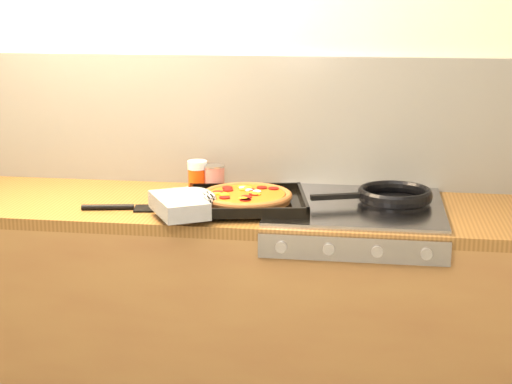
% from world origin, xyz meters
% --- Properties ---
extents(room_shell, '(3.20, 3.20, 3.20)m').
position_xyz_m(room_shell, '(0.00, 1.39, 1.15)').
color(room_shell, white).
rests_on(room_shell, ground).
extents(counter_run, '(3.20, 0.62, 0.90)m').
position_xyz_m(counter_run, '(0.00, 1.10, 0.45)').
color(counter_run, olive).
rests_on(counter_run, ground).
extents(stovetop, '(0.60, 0.56, 0.02)m').
position_xyz_m(stovetop, '(0.45, 1.10, 0.91)').
color(stovetop, gray).
rests_on(stovetop, counter_run).
extents(pizza_on_tray, '(0.55, 0.54, 0.07)m').
position_xyz_m(pizza_on_tray, '(0.02, 0.99, 0.94)').
color(pizza_on_tray, black).
rests_on(pizza_on_tray, stovetop).
extents(frying_pan, '(0.46, 0.33, 0.04)m').
position_xyz_m(frying_pan, '(0.58, 1.13, 0.94)').
color(frying_pan, black).
rests_on(frying_pan, stovetop).
extents(tomato_can, '(0.08, 0.08, 0.11)m').
position_xyz_m(tomato_can, '(-0.08, 1.23, 0.95)').
color(tomato_can, '#A8120D').
rests_on(tomato_can, counter_run).
extents(juice_glass, '(0.08, 0.08, 0.12)m').
position_xyz_m(juice_glass, '(-0.15, 1.24, 0.96)').
color(juice_glass, '#EB450D').
rests_on(juice_glass, counter_run).
extents(wooden_spoon, '(0.30, 0.08, 0.02)m').
position_xyz_m(wooden_spoon, '(0.07, 1.25, 0.91)').
color(wooden_spoon, '#9B7041').
rests_on(wooden_spoon, counter_run).
extents(black_spatula, '(0.29, 0.11, 0.02)m').
position_xyz_m(black_spatula, '(-0.34, 0.96, 0.91)').
color(black_spatula, black).
rests_on(black_spatula, counter_run).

